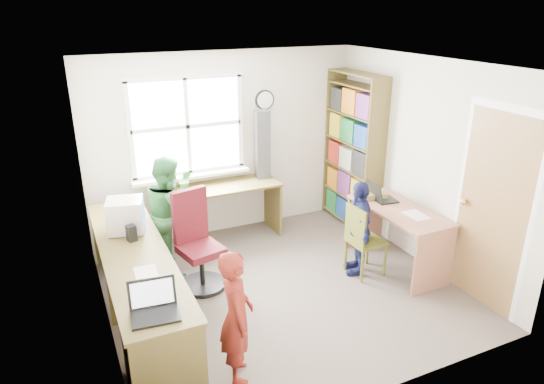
# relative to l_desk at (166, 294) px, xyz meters

# --- Properties ---
(room) EXTENTS (3.64, 3.44, 2.44)m
(room) POSITION_rel_l_desk_xyz_m (1.32, 0.38, 0.76)
(room) COLOR #4A403A
(room) RESTS_ON ground
(l_desk) EXTENTS (2.38, 2.95, 0.75)m
(l_desk) POSITION_rel_l_desk_xyz_m (0.00, 0.00, 0.00)
(l_desk) COLOR brown
(l_desk) RESTS_ON ground
(right_desk) EXTENTS (0.61, 1.28, 0.73)m
(right_desk) POSITION_rel_l_desk_xyz_m (2.75, 0.19, 0.07)
(right_desk) COLOR #9E684F
(right_desk) RESTS_ON ground
(bookshelf) EXTENTS (0.30, 1.02, 2.10)m
(bookshelf) POSITION_rel_l_desk_xyz_m (2.96, 1.47, 0.55)
(bookshelf) COLOR brown
(bookshelf) RESTS_ON ground
(swivel_chair) EXTENTS (0.61, 0.61, 1.09)m
(swivel_chair) POSITION_rel_l_desk_xyz_m (0.52, 0.75, 0.01)
(swivel_chair) COLOR black
(swivel_chair) RESTS_ON ground
(wooden_chair) EXTENTS (0.38, 0.38, 0.86)m
(wooden_chair) POSITION_rel_l_desk_xyz_m (2.26, 0.18, 0.01)
(wooden_chair) COLOR #52561C
(wooden_chair) RESTS_ON ground
(crt_monitor) EXTENTS (0.42, 0.39, 0.35)m
(crt_monitor) POSITION_rel_l_desk_xyz_m (-0.18, 0.85, 0.47)
(crt_monitor) COLOR silver
(crt_monitor) RESTS_ON l_desk
(laptop_left) EXTENTS (0.38, 0.33, 0.24)m
(laptop_left) POSITION_rel_l_desk_xyz_m (-0.22, -0.68, 0.35)
(laptop_left) COLOR black
(laptop_left) RESTS_ON l_desk
(laptop_right) EXTENTS (0.32, 0.37, 0.23)m
(laptop_right) POSITION_rel_l_desk_xyz_m (2.71, 0.51, 0.33)
(laptop_right) COLOR black
(laptop_right) RESTS_ON right_desk
(speaker_a) EXTENTS (0.10, 0.10, 0.17)m
(speaker_a) POSITION_rel_l_desk_xyz_m (-0.17, 0.61, 0.38)
(speaker_a) COLOR black
(speaker_a) RESTS_ON l_desk
(speaker_b) EXTENTS (0.10, 0.10, 0.18)m
(speaker_b) POSITION_rel_l_desk_xyz_m (-0.21, 1.11, 0.39)
(speaker_b) COLOR black
(speaker_b) RESTS_ON l_desk
(cd_tower) EXTENTS (0.20, 0.18, 0.90)m
(cd_tower) POSITION_rel_l_desk_xyz_m (1.75, 1.79, 0.75)
(cd_tower) COLOR black
(cd_tower) RESTS_ON l_desk
(game_box) EXTENTS (0.40, 0.40, 0.07)m
(game_box) POSITION_rel_l_desk_xyz_m (2.69, 0.67, 0.31)
(game_box) COLOR red
(game_box) RESTS_ON right_desk
(paper_a) EXTENTS (0.20, 0.28, 0.00)m
(paper_a) POSITION_rel_l_desk_xyz_m (-0.17, -0.07, 0.30)
(paper_a) COLOR silver
(paper_a) RESTS_ON l_desk
(paper_b) EXTENTS (0.21, 0.29, 0.00)m
(paper_b) POSITION_rel_l_desk_xyz_m (2.81, -0.04, 0.28)
(paper_b) COLOR silver
(paper_b) RESTS_ON right_desk
(potted_plant) EXTENTS (0.18, 0.16, 0.27)m
(potted_plant) POSITION_rel_l_desk_xyz_m (0.67, 1.71, 0.43)
(potted_plant) COLOR #2A6A35
(potted_plant) RESTS_ON l_desk
(person_red) EXTENTS (0.37, 0.48, 1.16)m
(person_red) POSITION_rel_l_desk_xyz_m (0.40, -0.76, 0.13)
(person_red) COLOR maroon
(person_red) RESTS_ON ground
(person_green) EXTENTS (0.54, 0.68, 1.37)m
(person_green) POSITION_rel_l_desk_xyz_m (0.35, 1.24, 0.23)
(person_green) COLOR #30793B
(person_green) RESTS_ON ground
(person_navy) EXTENTS (0.48, 0.71, 1.11)m
(person_navy) POSITION_rel_l_desk_xyz_m (2.26, 0.26, 0.10)
(person_navy) COLOR #161A45
(person_navy) RESTS_ON ground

